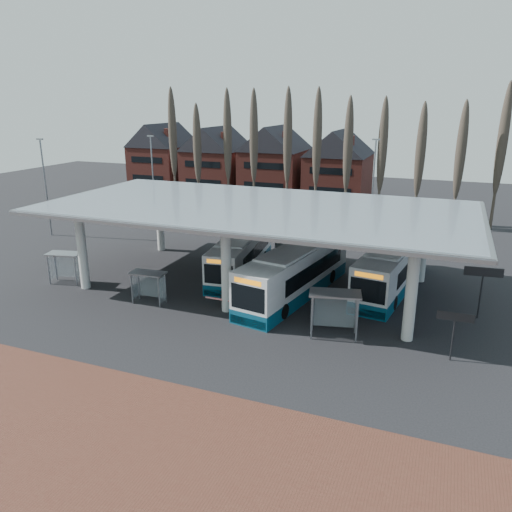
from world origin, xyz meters
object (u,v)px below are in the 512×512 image
at_px(bus_2, 296,273).
at_px(shelter_1, 149,280).
at_px(bus_1, 241,255).
at_px(shelter_0, 66,261).
at_px(bus_3, 393,267).
at_px(shelter_2, 335,304).

bearing_deg(bus_2, shelter_1, -140.90).
height_order(bus_1, shelter_1, bus_1).
bearing_deg(shelter_1, shelter_0, 167.80).
distance_m(bus_1, shelter_0, 14.01).
xyz_separation_m(bus_1, shelter_1, (-3.52, -8.46, 0.14)).
distance_m(bus_2, bus_3, 7.65).
bearing_deg(bus_1, shelter_0, -155.59).
bearing_deg(bus_3, bus_2, -140.54).
height_order(bus_2, bus_3, bus_2).
bearing_deg(shelter_0, bus_1, 18.50).
bearing_deg(bus_1, bus_2, -36.39).
distance_m(bus_3, shelter_1, 18.28).
bearing_deg(bus_3, shelter_1, -141.91).
height_order(shelter_0, shelter_1, shelter_0).
distance_m(bus_1, shelter_1, 9.16).
relative_size(bus_2, shelter_1, 5.24).
height_order(bus_1, shelter_2, bus_1).
relative_size(bus_2, shelter_0, 4.70).
bearing_deg(shelter_2, bus_2, 113.78).
distance_m(shelter_0, shelter_2, 21.95).
bearing_deg(shelter_1, bus_3, 26.02).
height_order(shelter_1, shelter_2, shelter_2).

